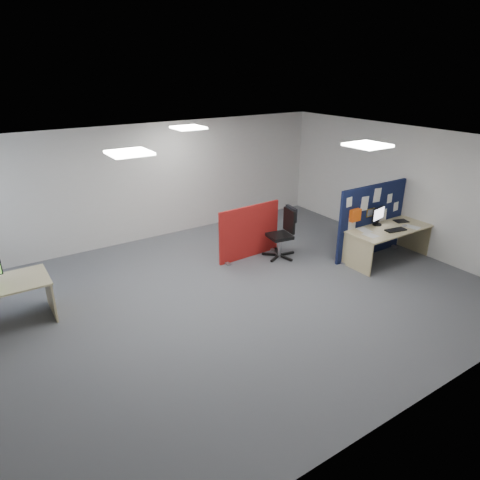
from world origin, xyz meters
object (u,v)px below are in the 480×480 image
navy_divider (371,220)px  monitor_main (378,215)px  office_chair (284,229)px  main_desk (386,234)px  red_divider (249,232)px

navy_divider → monitor_main: (0.04, -0.14, 0.15)m
navy_divider → office_chair: size_ratio=1.76×
navy_divider → main_desk: size_ratio=1.01×
main_desk → office_chair: office_chair is taller
monitor_main → red_divider: 2.75m
red_divider → main_desk: bearing=-38.4°
main_desk → monitor_main: monitor_main is taller
navy_divider → monitor_main: bearing=-73.3°
main_desk → office_chair: 2.15m
navy_divider → main_desk: 0.44m
office_chair → red_divider: bearing=157.5°
navy_divider → office_chair: (-1.59, 0.95, -0.18)m
main_desk → navy_divider: bearing=109.0°
navy_divider → monitor_main: size_ratio=4.30×
monitor_main → office_chair: (-1.64, 1.09, -0.33)m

